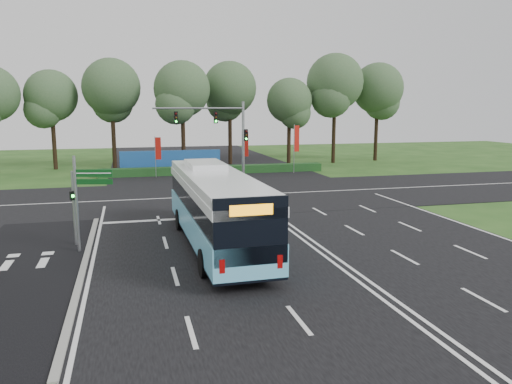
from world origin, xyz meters
TOP-DOWN VIEW (x-y plane):
  - ground at (0.00, 0.00)m, footprint 120.00×120.00m
  - road_main at (0.00, 0.00)m, footprint 20.00×120.00m
  - road_cross at (0.00, 12.00)m, footprint 120.00×14.00m
  - bike_path at (-12.50, -3.00)m, footprint 5.00×18.00m
  - kerb_strip at (-10.10, -3.00)m, footprint 0.25×18.00m
  - city_bus at (-4.32, -1.15)m, footprint 3.01×13.06m
  - pedestrian_signal at (-10.71, 0.61)m, footprint 0.33×0.42m
  - street_sign at (-10.13, -0.61)m, footprint 1.67×0.46m
  - banner_flag_left at (-5.51, 23.21)m, footprint 0.56×0.16m
  - banner_flag_mid at (2.50, 22.15)m, footprint 0.59×0.30m
  - banner_flag_right at (7.99, 23.25)m, footprint 0.66×0.34m
  - traffic_light_gantry at (0.21, 20.50)m, footprint 8.41×0.28m
  - hedge at (0.00, 24.50)m, footprint 22.00×1.20m
  - blue_hoarding at (-4.00, 27.00)m, footprint 10.00×0.30m
  - eucalyptus_row at (1.77, 31.31)m, footprint 48.10×8.90m

SIDE VIEW (x-z plane):
  - ground at x=0.00m, z-range 0.00..0.00m
  - road_main at x=0.00m, z-range 0.00..0.04m
  - road_cross at x=0.00m, z-range 0.00..0.05m
  - bike_path at x=-12.50m, z-range 0.00..0.06m
  - kerb_strip at x=-10.10m, z-range 0.00..0.12m
  - hedge at x=0.00m, z-range 0.00..0.80m
  - blue_hoarding at x=-4.00m, z-range 0.00..2.20m
  - city_bus at x=-4.32m, z-range 0.01..3.75m
  - pedestrian_signal at x=-10.71m, z-range 0.17..3.73m
  - banner_flag_left at x=-5.51m, z-range 0.61..4.46m
  - street_sign at x=-10.13m, z-range 0.54..4.92m
  - banner_flag_mid at x=2.50m, z-range 0.66..4.95m
  - banner_flag_right at x=7.99m, z-range 0.72..5.54m
  - traffic_light_gantry at x=0.21m, z-range 1.16..8.16m
  - eucalyptus_row at x=1.77m, z-range 2.08..14.72m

